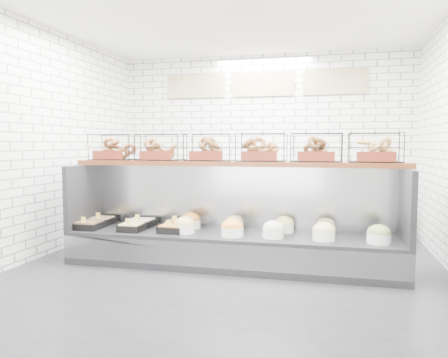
# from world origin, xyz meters

# --- Properties ---
(ground) EXTENTS (5.50, 5.50, 0.00)m
(ground) POSITION_xyz_m (0.00, 0.00, 0.00)
(ground) COLOR black
(ground) RESTS_ON ground
(room_shell) EXTENTS (5.02, 5.51, 3.01)m
(room_shell) POSITION_xyz_m (0.00, 0.60, 2.06)
(room_shell) COLOR white
(room_shell) RESTS_ON ground
(display_case) EXTENTS (4.00, 0.90, 1.20)m
(display_case) POSITION_xyz_m (-0.01, 0.34, 0.33)
(display_case) COLOR black
(display_case) RESTS_ON ground
(bagel_shelf) EXTENTS (4.10, 0.50, 0.40)m
(bagel_shelf) POSITION_xyz_m (0.00, 0.52, 1.39)
(bagel_shelf) COLOR #4D2310
(bagel_shelf) RESTS_ON display_case
(prep_counter) EXTENTS (4.00, 0.60, 1.20)m
(prep_counter) POSITION_xyz_m (-0.01, 2.43, 0.47)
(prep_counter) COLOR #93969B
(prep_counter) RESTS_ON ground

